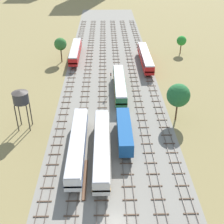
{
  "coord_description": "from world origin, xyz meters",
  "views": [
    {
      "loc": [
        -1.42,
        -30.03,
        37.58
      ],
      "look_at": [
        0.0,
        30.0,
        1.5
      ],
      "focal_mm": 48.28,
      "sensor_mm": 36.0,
      "label": 1
    }
  ],
  "objects_px": {
    "freight_boxcar_centre_mid": "(124,131)",
    "passenger_coach_right_far": "(145,57)",
    "diesel_railcar_centre_midfar": "(120,84)",
    "passenger_coach_left_near": "(78,144)",
    "signal_post_nearest": "(111,80)",
    "water_tower": "(21,98)",
    "passenger_coach_centre_left_nearest": "(102,147)",
    "diesel_railcar_far_left_farther": "(75,51)"
  },
  "relations": [
    {
      "from": "diesel_railcar_far_left_farther",
      "to": "signal_post_nearest",
      "type": "height_order",
      "value": "signal_post_nearest"
    },
    {
      "from": "freight_boxcar_centre_mid",
      "to": "passenger_coach_right_far",
      "type": "bearing_deg",
      "value": 77.39
    },
    {
      "from": "diesel_railcar_centre_midfar",
      "to": "diesel_railcar_far_left_farther",
      "type": "relative_size",
      "value": 1.0
    },
    {
      "from": "diesel_railcar_centre_midfar",
      "to": "passenger_coach_right_far",
      "type": "relative_size",
      "value": 0.93
    },
    {
      "from": "passenger_coach_centre_left_nearest",
      "to": "passenger_coach_left_near",
      "type": "relative_size",
      "value": 1.0
    },
    {
      "from": "diesel_railcar_centre_midfar",
      "to": "passenger_coach_right_far",
      "type": "height_order",
      "value": "same"
    },
    {
      "from": "diesel_railcar_centre_midfar",
      "to": "signal_post_nearest",
      "type": "height_order",
      "value": "signal_post_nearest"
    },
    {
      "from": "passenger_coach_centre_left_nearest",
      "to": "freight_boxcar_centre_mid",
      "type": "distance_m",
      "value": 7.13
    },
    {
      "from": "signal_post_nearest",
      "to": "diesel_railcar_far_left_farther",
      "type": "bearing_deg",
      "value": 114.41
    },
    {
      "from": "freight_boxcar_centre_mid",
      "to": "diesel_railcar_far_left_farther",
      "type": "bearing_deg",
      "value": 106.29
    },
    {
      "from": "passenger_coach_right_far",
      "to": "signal_post_nearest",
      "type": "xyz_separation_m",
      "value": [
        -11.58,
        -19.33,
        1.07
      ]
    },
    {
      "from": "diesel_railcar_far_left_farther",
      "to": "passenger_coach_right_far",
      "type": "bearing_deg",
      "value": -14.95
    },
    {
      "from": "signal_post_nearest",
      "to": "water_tower",
      "type": "bearing_deg",
      "value": -139.23
    },
    {
      "from": "passenger_coach_left_near",
      "to": "signal_post_nearest",
      "type": "distance_m",
      "value": 27.41
    },
    {
      "from": "passenger_coach_right_far",
      "to": "water_tower",
      "type": "distance_m",
      "value": 47.74
    },
    {
      "from": "passenger_coach_right_far",
      "to": "passenger_coach_left_near",
      "type": "bearing_deg",
      "value": -112.01
    },
    {
      "from": "passenger_coach_left_near",
      "to": "diesel_railcar_far_left_farther",
      "type": "height_order",
      "value": "same"
    },
    {
      "from": "freight_boxcar_centre_mid",
      "to": "diesel_railcar_centre_midfar",
      "type": "bearing_deg",
      "value": 90.02
    },
    {
      "from": "freight_boxcar_centre_mid",
      "to": "signal_post_nearest",
      "type": "bearing_deg",
      "value": 96.01
    },
    {
      "from": "freight_boxcar_centre_mid",
      "to": "signal_post_nearest",
      "type": "distance_m",
      "value": 22.21
    },
    {
      "from": "diesel_railcar_far_left_farther",
      "to": "signal_post_nearest",
      "type": "bearing_deg",
      "value": -65.59
    },
    {
      "from": "passenger_coach_left_near",
      "to": "diesel_railcar_centre_midfar",
      "type": "distance_m",
      "value": 27.59
    },
    {
      "from": "passenger_coach_left_near",
      "to": "water_tower",
      "type": "xyz_separation_m",
      "value": [
        -12.41,
        9.8,
        4.99
      ]
    },
    {
      "from": "freight_boxcar_centre_mid",
      "to": "signal_post_nearest",
      "type": "relative_size",
      "value": 2.39
    },
    {
      "from": "passenger_coach_centre_left_nearest",
      "to": "freight_boxcar_centre_mid",
      "type": "bearing_deg",
      "value": 49.4
    },
    {
      "from": "passenger_coach_right_far",
      "to": "signal_post_nearest",
      "type": "height_order",
      "value": "signal_post_nearest"
    },
    {
      "from": "passenger_coach_centre_left_nearest",
      "to": "passenger_coach_left_near",
      "type": "xyz_separation_m",
      "value": [
        -4.63,
        0.97,
        0.0
      ]
    },
    {
      "from": "diesel_railcar_centre_midfar",
      "to": "diesel_railcar_far_left_farther",
      "type": "distance_m",
      "value": 29.5
    },
    {
      "from": "passenger_coach_left_near",
      "to": "water_tower",
      "type": "distance_m",
      "value": 16.58
    },
    {
      "from": "passenger_coach_right_far",
      "to": "diesel_railcar_far_left_farther",
      "type": "height_order",
      "value": "same"
    },
    {
      "from": "signal_post_nearest",
      "to": "passenger_coach_centre_left_nearest",
      "type": "bearing_deg",
      "value": -94.82
    },
    {
      "from": "passenger_coach_left_near",
      "to": "freight_boxcar_centre_mid",
      "type": "height_order",
      "value": "passenger_coach_left_near"
    },
    {
      "from": "passenger_coach_left_near",
      "to": "passenger_coach_right_far",
      "type": "xyz_separation_m",
      "value": [
        18.53,
        45.83,
        0.0
      ]
    },
    {
      "from": "signal_post_nearest",
      "to": "passenger_coach_right_far",
      "type": "bearing_deg",
      "value": 59.08
    },
    {
      "from": "passenger_coach_centre_left_nearest",
      "to": "passenger_coach_left_near",
      "type": "bearing_deg",
      "value": 168.12
    },
    {
      "from": "diesel_railcar_far_left_farther",
      "to": "water_tower",
      "type": "relative_size",
      "value": 2.22
    },
    {
      "from": "water_tower",
      "to": "signal_post_nearest",
      "type": "bearing_deg",
      "value": 40.77
    },
    {
      "from": "passenger_coach_right_far",
      "to": "signal_post_nearest",
      "type": "relative_size",
      "value": 3.76
    },
    {
      "from": "signal_post_nearest",
      "to": "freight_boxcar_centre_mid",
      "type": "bearing_deg",
      "value": -83.99
    },
    {
      "from": "passenger_coach_centre_left_nearest",
      "to": "water_tower",
      "type": "bearing_deg",
      "value": 147.68
    },
    {
      "from": "diesel_railcar_far_left_farther",
      "to": "passenger_coach_left_near",
      "type": "bearing_deg",
      "value": -84.91
    },
    {
      "from": "water_tower",
      "to": "diesel_railcar_centre_midfar",
      "type": "bearing_deg",
      "value": 36.75
    }
  ]
}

